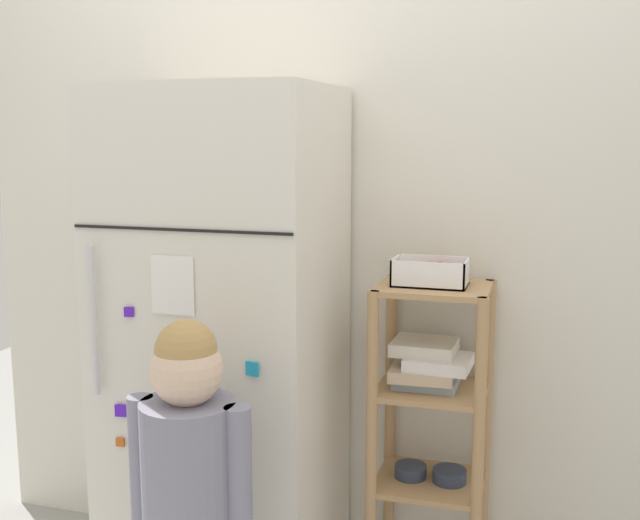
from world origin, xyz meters
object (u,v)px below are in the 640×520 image
at_px(fruit_bin, 433,274).
at_px(pantry_shelf_unit, 430,405).
at_px(refrigerator, 225,350).
at_px(child_standing, 190,477).

bearing_deg(fruit_bin, pantry_shelf_unit, -44.55).
bearing_deg(pantry_shelf_unit, refrigerator, -168.38).
relative_size(refrigerator, fruit_bin, 7.38).
bearing_deg(refrigerator, child_standing, -76.62).
height_order(refrigerator, pantry_shelf_unit, refrigerator).
distance_m(refrigerator, pantry_shelf_unit, 0.68).
bearing_deg(child_standing, fruit_bin, 50.88).
height_order(pantry_shelf_unit, fruit_bin, fruit_bin).
bearing_deg(fruit_bin, refrigerator, -168.07).
xyz_separation_m(refrigerator, pantry_shelf_unit, (0.65, 0.13, -0.16)).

